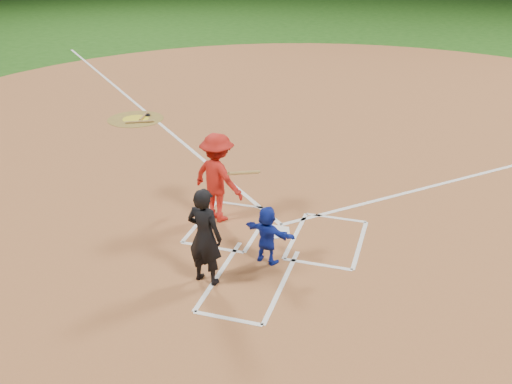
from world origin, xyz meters
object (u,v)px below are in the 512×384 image
(batter_at_plate, at_px, (218,178))
(catcher, at_px, (267,235))
(home_plate, at_px, (277,232))
(umpire, at_px, (205,236))
(on_deck_circle, at_px, (136,119))

(batter_at_plate, bearing_deg, catcher, -42.65)
(home_plate, bearing_deg, batter_at_plate, -8.90)
(umpire, height_order, batter_at_plate, batter_at_plate)
(on_deck_circle, bearing_deg, catcher, -47.42)
(home_plate, height_order, on_deck_circle, home_plate)
(home_plate, relative_size, on_deck_circle, 0.35)
(umpire, bearing_deg, batter_at_plate, -64.07)
(on_deck_circle, relative_size, umpire, 1.01)
(umpire, relative_size, batter_at_plate, 0.93)
(catcher, bearing_deg, batter_at_plate, -26.59)
(catcher, xyz_separation_m, batter_at_plate, (-1.38, 1.27, 0.37))
(home_plate, distance_m, on_deck_circle, 8.21)
(home_plate, height_order, umpire, umpire)
(on_deck_circle, distance_m, catcher, 9.06)
(on_deck_circle, bearing_deg, batter_at_plate, -48.66)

